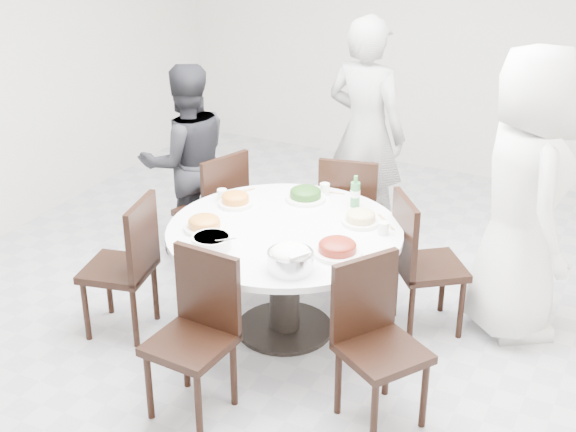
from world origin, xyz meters
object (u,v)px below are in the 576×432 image
at_px(chair_ne, 430,264).
at_px(diner_middle, 366,134).
at_px(rice_bowl, 290,261).
at_px(beverage_bottle, 355,191).
at_px(chair_se, 383,349).
at_px(soup_bowl, 212,242).
at_px(diner_left, 187,161).
at_px(diner_right, 524,195).
at_px(chair_nw, 210,210).
at_px(chair_n, 351,212).
at_px(dining_table, 285,281).
at_px(chair_s, 189,341).
at_px(chair_sw, 118,266).

relative_size(chair_ne, diner_middle, 0.52).
bearing_deg(rice_bowl, beverage_bottle, 90.41).
relative_size(chair_se, soup_bowl, 3.94).
bearing_deg(diner_left, diner_right, 131.87).
bearing_deg(chair_nw, chair_n, 133.62).
xyz_separation_m(dining_table, diner_left, (-1.19, 0.71, 0.38)).
distance_m(diner_middle, soup_bowl, 1.93).
bearing_deg(diner_left, soup_bowl, 80.44).
bearing_deg(beverage_bottle, chair_ne, -5.89).
xyz_separation_m(dining_table, diner_middle, (-0.04, 1.49, 0.55)).
bearing_deg(chair_s, diner_right, 54.36).
bearing_deg(chair_se, chair_ne, 36.10).
bearing_deg(beverage_bottle, soup_bowl, -119.72).
distance_m(chair_nw, chair_s, 1.74).
bearing_deg(diner_right, beverage_bottle, 70.10).
xyz_separation_m(rice_bowl, beverage_bottle, (-0.01, 0.99, 0.05)).
distance_m(chair_nw, diner_middle, 1.35).
xyz_separation_m(dining_table, chair_sw, (-0.97, -0.47, 0.10)).
height_order(diner_left, beverage_bottle, diner_left).
xyz_separation_m(chair_ne, chair_se, (0.06, -1.05, 0.00)).
distance_m(chair_sw, beverage_bottle, 1.64).
distance_m(diner_right, soup_bowl, 1.97).
height_order(chair_sw, chair_se, same).
height_order(chair_n, chair_s, same).
bearing_deg(chair_nw, beverage_bottle, 107.79).
relative_size(chair_se, diner_left, 0.63).
height_order(chair_n, chair_nw, same).
distance_m(chair_sw, soup_bowl, 0.76).
distance_m(diner_middle, diner_left, 1.40).
height_order(diner_middle, soup_bowl, diner_middle).
distance_m(chair_nw, diner_right, 2.28).
xyz_separation_m(chair_n, chair_se, (0.84, -1.57, 0.00)).
height_order(chair_s, rice_bowl, chair_s).
distance_m(chair_se, diner_right, 1.46).
relative_size(dining_table, diner_right, 0.78).
distance_m(chair_s, chair_se, 1.06).
height_order(rice_bowl, soup_bowl, rice_bowl).
bearing_deg(diner_left, chair_n, 144.11).
xyz_separation_m(chair_n, beverage_bottle, (0.21, -0.46, 0.38)).
bearing_deg(chair_sw, chair_ne, 104.73).
relative_size(chair_nw, chair_se, 1.00).
height_order(soup_bowl, beverage_bottle, beverage_bottle).
height_order(chair_ne, chair_sw, same).
relative_size(diner_right, beverage_bottle, 8.70).
relative_size(chair_ne, chair_sw, 1.00).
height_order(diner_middle, diner_left, diner_middle).
xyz_separation_m(chair_ne, beverage_bottle, (-0.56, 0.06, 0.38)).
distance_m(diner_middle, rice_bowl, 1.98).
bearing_deg(chair_s, diner_left, 126.79).
xyz_separation_m(chair_s, diner_middle, (0.04, 2.48, 0.45)).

